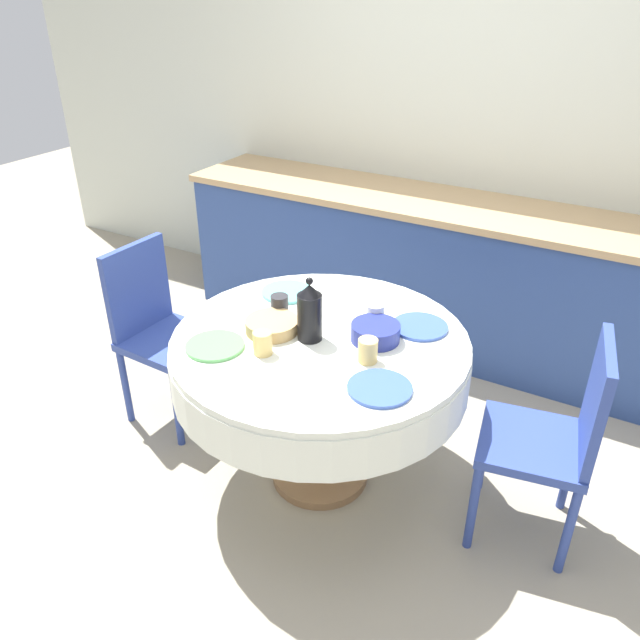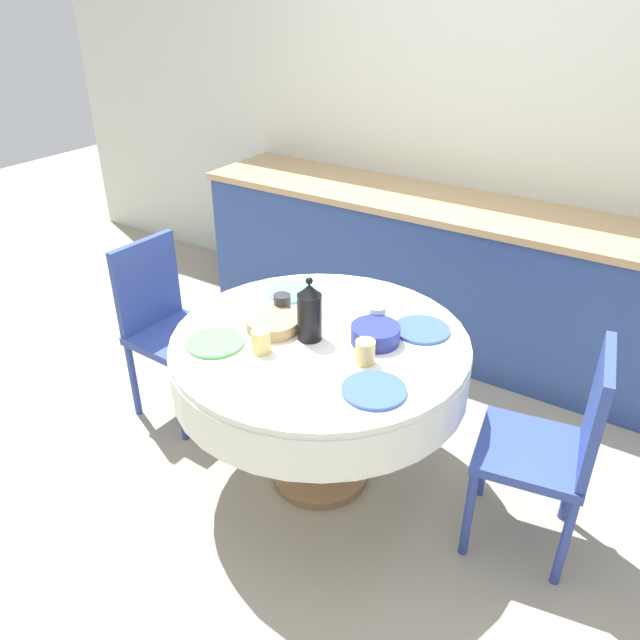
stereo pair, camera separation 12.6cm
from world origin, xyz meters
name	(u,v)px [view 2 (the right image)]	position (x,y,z in m)	size (l,w,h in m)	color
ground_plane	(320,475)	(0.00, 0.00, 0.00)	(12.00, 12.00, 0.00)	#9E937F
wall_back	(490,121)	(0.00, 1.77, 1.30)	(7.00, 0.05, 2.60)	beige
kitchen_counter	(451,276)	(0.00, 1.44, 0.45)	(3.24, 0.64, 0.90)	#2D4784
dining_table	(320,363)	(0.00, 0.00, 0.62)	(1.23, 1.23, 0.75)	olive
chair_left	(555,443)	(0.94, 0.17, 0.51)	(0.46, 0.46, 0.92)	#2D428E
chair_right	(166,321)	(-0.95, 0.04, 0.51)	(0.42, 0.42, 0.92)	#2D428E
plate_near_left	(215,343)	(-0.32, -0.28, 0.76)	(0.23, 0.23, 0.01)	#5BA85B
cup_near_left	(261,341)	(-0.13, -0.22, 0.80)	(0.08, 0.08, 0.09)	#DBB766
plate_near_right	(374,390)	(0.37, -0.21, 0.76)	(0.23, 0.23, 0.01)	#3856AD
cup_near_right	(365,352)	(0.25, -0.06, 0.80)	(0.08, 0.08, 0.09)	#DBB766
plate_far_left	(292,291)	(-0.33, 0.27, 0.76)	(0.23, 0.23, 0.01)	#60BCB7
cup_far_left	(282,305)	(-0.24, 0.07, 0.80)	(0.08, 0.08, 0.09)	#28282D
plate_far_right	(422,330)	(0.32, 0.27, 0.76)	(0.23, 0.23, 0.01)	#3856AD
cup_far_right	(377,316)	(0.15, 0.21, 0.80)	(0.08, 0.08, 0.09)	white
coffee_carafe	(309,312)	(-0.03, -0.03, 0.87)	(0.10, 0.10, 0.27)	black
bread_basket	(273,324)	(-0.20, -0.06, 0.78)	(0.22, 0.22, 0.05)	tan
fruit_bowl	(375,334)	(0.20, 0.09, 0.78)	(0.20, 0.20, 0.07)	navy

